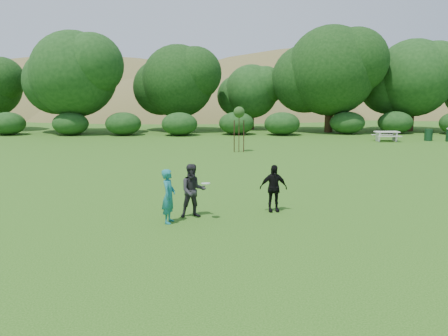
{
  "coord_description": "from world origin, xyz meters",
  "views": [
    {
      "loc": [
        -0.17,
        -12.45,
        3.88
      ],
      "look_at": [
        0.0,
        3.0,
        1.1
      ],
      "focal_mm": 35.0,
      "sensor_mm": 36.0,
      "label": 1
    }
  ],
  "objects_px": {
    "player_grey": "(193,191)",
    "picnic_table": "(387,135)",
    "player_black": "(273,188)",
    "sapling": "(239,114)",
    "trash_can_near": "(428,135)",
    "player_teal": "(169,196)"
  },
  "relations": [
    {
      "from": "trash_can_near",
      "to": "picnic_table",
      "type": "xyz_separation_m",
      "value": [
        -3.39,
        -0.37,
        0.07
      ]
    },
    {
      "from": "player_teal",
      "to": "player_grey",
      "type": "xyz_separation_m",
      "value": [
        0.68,
        0.58,
        0.03
      ]
    },
    {
      "from": "player_grey",
      "to": "player_black",
      "type": "height_order",
      "value": "player_grey"
    },
    {
      "from": "player_grey",
      "to": "player_black",
      "type": "xyz_separation_m",
      "value": [
        2.54,
        0.62,
        -0.07
      ]
    },
    {
      "from": "player_teal",
      "to": "trash_can_near",
      "type": "xyz_separation_m",
      "value": [
        17.63,
        20.91,
        -0.35
      ]
    },
    {
      "from": "player_teal",
      "to": "picnic_table",
      "type": "relative_size",
      "value": 0.89
    },
    {
      "from": "sapling",
      "to": "player_teal",
      "type": "bearing_deg",
      "value": -100.4
    },
    {
      "from": "player_grey",
      "to": "trash_can_near",
      "type": "xyz_separation_m",
      "value": [
        16.95,
        20.33,
        -0.38
      ]
    },
    {
      "from": "player_grey",
      "to": "sapling",
      "type": "xyz_separation_m",
      "value": [
        2.05,
        14.28,
        1.59
      ]
    },
    {
      "from": "player_teal",
      "to": "picnic_table",
      "type": "xyz_separation_m",
      "value": [
        14.24,
        20.54,
        -0.28
      ]
    },
    {
      "from": "sapling",
      "to": "picnic_table",
      "type": "bearing_deg",
      "value": 26.27
    },
    {
      "from": "player_grey",
      "to": "trash_can_near",
      "type": "bearing_deg",
      "value": 36.96
    },
    {
      "from": "player_grey",
      "to": "picnic_table",
      "type": "relative_size",
      "value": 0.92
    },
    {
      "from": "player_grey",
      "to": "trash_can_near",
      "type": "distance_m",
      "value": 26.48
    },
    {
      "from": "sapling",
      "to": "player_grey",
      "type": "bearing_deg",
      "value": -98.16
    },
    {
      "from": "player_teal",
      "to": "player_grey",
      "type": "distance_m",
      "value": 0.89
    },
    {
      "from": "player_grey",
      "to": "picnic_table",
      "type": "bearing_deg",
      "value": 42.59
    },
    {
      "from": "picnic_table",
      "to": "player_teal",
      "type": "bearing_deg",
      "value": -124.73
    },
    {
      "from": "trash_can_near",
      "to": "sapling",
      "type": "bearing_deg",
      "value": -157.9
    },
    {
      "from": "player_teal",
      "to": "picnic_table",
      "type": "bearing_deg",
      "value": -26.53
    },
    {
      "from": "player_teal",
      "to": "trash_can_near",
      "type": "bearing_deg",
      "value": -31.93
    },
    {
      "from": "picnic_table",
      "to": "player_black",
      "type": "bearing_deg",
      "value": -119.66
    }
  ]
}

